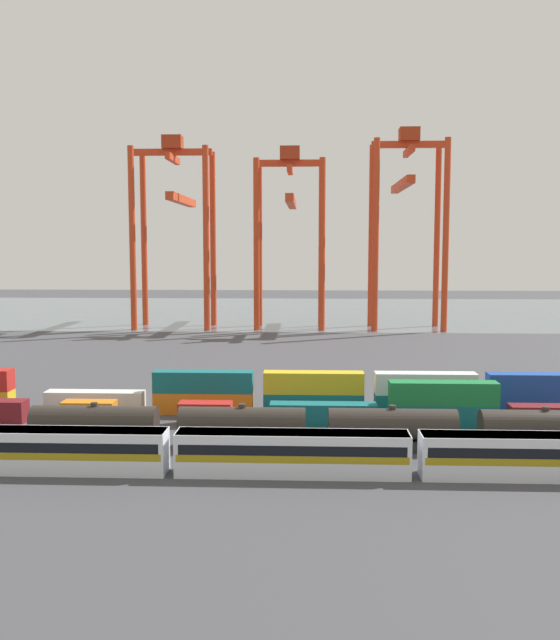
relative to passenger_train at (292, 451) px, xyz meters
The scene contains 21 objects.
ground_plane 58.63m from the passenger_train, 97.67° to the left, with size 420.00×420.00×0.00m, color #424247.
harbour_water 160.35m from the passenger_train, 92.80° to the left, with size 400.00×110.00×0.01m, color slate.
passenger_train is the anchor object (origin of this frame).
freight_tank_row 12.77m from the passenger_train, 39.92° to the left, with size 72.97×3.09×4.55m.
shipping_container_1 29.60m from the passenger_train, 143.76° to the left, with size 6.04×2.44×2.60m, color orange.
shipping_container_2 20.36m from the passenger_train, 120.73° to the left, with size 6.04×2.44×2.60m, color #AD211C.
shipping_container_3 17.78m from the passenger_train, 80.04° to the left, with size 12.10×2.44×2.60m, color #146066.
shipping_container_4 24.08m from the passenger_train, 46.60° to the left, with size 12.10×2.44×2.60m, color #146066.
shipping_container_5 24.13m from the passenger_train, 46.60° to the left, with size 12.10×2.44×2.60m, color #197538.
shipping_container_9 33.93m from the passenger_train, 137.17° to the left, with size 12.10×2.44×2.60m, color silver.
shipping_container_10 25.75m from the passenger_train, 116.38° to the left, with size 12.10×2.44×2.60m, color orange.
shipping_container_11 25.80m from the passenger_train, 116.38° to the left, with size 12.10×2.44×2.60m, color #146066.
shipping_container_12 23.16m from the passenger_train, 85.03° to the left, with size 12.10×2.44×2.60m, color #146066.
shipping_container_13 23.21m from the passenger_train, 85.03° to the left, with size 12.10×2.44×2.60m, color gold.
shipping_container_14 27.77m from the passenger_train, 56.19° to the left, with size 12.10×2.44×2.60m, color #146066.
shipping_container_15 27.81m from the passenger_train, 56.19° to the left, with size 12.10×2.44×2.60m, color silver.
shipping_container_16 36.97m from the passenger_train, 38.60° to the left, with size 12.10×2.44×2.60m, color #1C4299.
shipping_container_17 37.00m from the passenger_train, 38.60° to the left, with size 12.10×2.44×2.60m, color #1C4299.
gantry_crane_west 124.23m from the passenger_train, 105.50° to the left, with size 19.56×35.77×47.48m.
gantry_crane_central 120.07m from the passenger_train, 91.71° to the left, with size 17.44×35.99×44.66m.
gantry_crane_east 122.77m from the passenger_train, 77.72° to the left, with size 18.18×35.12×48.98m.
Camera 1 is at (9.31, -79.12, 20.27)m, focal length 39.57 mm.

